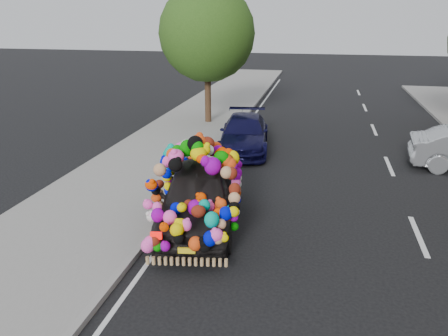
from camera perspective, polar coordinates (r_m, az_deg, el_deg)
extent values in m
plane|color=black|center=(10.81, 4.97, -6.87)|extent=(100.00, 100.00, 0.00)
cube|color=gray|center=(12.04, -15.80, -4.42)|extent=(4.00, 60.00, 0.12)
cube|color=gray|center=(11.29, -6.98, -5.41)|extent=(0.15, 60.00, 0.13)
cylinder|color=#332114|center=(20.06, -2.11, 9.58)|extent=(0.28, 0.28, 2.73)
sphere|color=#1D4111|center=(19.79, -2.21, 17.21)|extent=(4.20, 4.20, 4.20)
imported|color=black|center=(10.38, -3.38, -3.62)|extent=(2.37, 4.45, 1.44)
cube|color=red|center=(8.54, -8.85, -8.72)|extent=(0.23, 0.10, 0.14)
cube|color=red|center=(8.39, -0.99, -9.02)|extent=(0.23, 0.10, 0.14)
cube|color=yellow|center=(8.58, -4.91, -10.69)|extent=(0.34, 0.10, 0.12)
imported|color=black|center=(16.25, 2.67, 4.55)|extent=(2.23, 4.44, 1.24)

